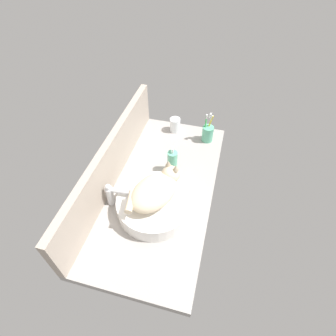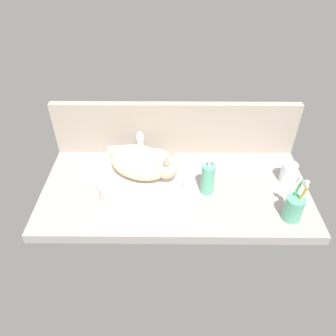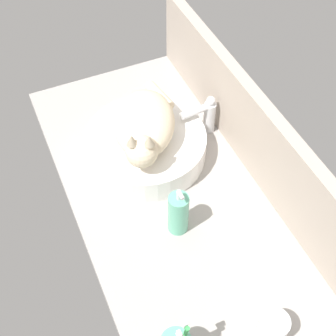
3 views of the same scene
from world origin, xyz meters
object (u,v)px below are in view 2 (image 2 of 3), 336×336
(cat, at_px, (143,162))
(soap_dispenser, at_px, (208,179))
(toothbrush_cup, at_px, (294,208))
(faucet, at_px, (140,145))
(water_glass, at_px, (288,174))
(sink_basin, at_px, (141,180))

(cat, distance_m, soap_dispenser, 0.27)
(soap_dispenser, height_order, toothbrush_cup, toothbrush_cup)
(faucet, xyz_separation_m, soap_dispenser, (0.29, -0.23, -0.01))
(faucet, distance_m, water_glass, 0.65)
(faucet, xyz_separation_m, water_glass, (0.63, -0.16, -0.03))
(sink_basin, xyz_separation_m, toothbrush_cup, (0.58, -0.16, 0.01))
(faucet, bearing_deg, cat, -82.46)
(cat, xyz_separation_m, water_glass, (0.60, 0.05, -0.10))
(toothbrush_cup, bearing_deg, faucet, 147.95)
(cat, xyz_separation_m, faucet, (-0.03, 0.21, -0.06))
(sink_basin, relative_size, faucet, 2.61)
(faucet, height_order, soap_dispenser, soap_dispenser)
(faucet, distance_m, toothbrush_cup, 0.70)
(soap_dispenser, xyz_separation_m, toothbrush_cup, (0.30, -0.14, -0.01))
(soap_dispenser, xyz_separation_m, water_glass, (0.35, 0.07, -0.03))
(faucet, height_order, toothbrush_cup, toothbrush_cup)
(sink_basin, height_order, cat, cat)
(cat, bearing_deg, sink_basin, 157.99)
(cat, height_order, toothbrush_cup, cat)
(sink_basin, bearing_deg, toothbrush_cup, -15.89)
(cat, bearing_deg, faucet, 97.54)
(sink_basin, relative_size, cat, 1.18)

